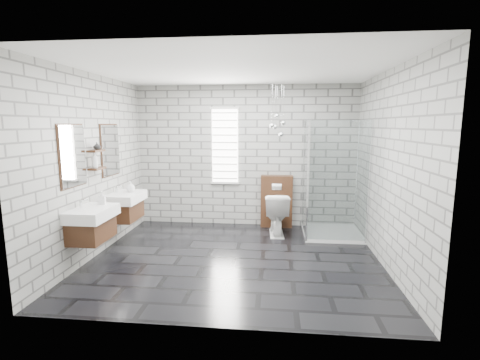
% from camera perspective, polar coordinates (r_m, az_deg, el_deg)
% --- Properties ---
extents(floor, '(4.20, 3.60, 0.02)m').
position_cam_1_polar(floor, '(5.28, -0.85, -12.78)').
color(floor, black).
rests_on(floor, ground).
extents(ceiling, '(4.20, 3.60, 0.02)m').
position_cam_1_polar(ceiling, '(4.96, -0.93, 17.80)').
color(ceiling, white).
rests_on(ceiling, wall_back).
extents(wall_back, '(4.20, 0.02, 2.70)m').
position_cam_1_polar(wall_back, '(6.73, 0.93, 3.90)').
color(wall_back, '#9C9B96').
rests_on(wall_back, floor).
extents(wall_front, '(4.20, 0.02, 2.70)m').
position_cam_1_polar(wall_front, '(3.17, -4.75, -1.98)').
color(wall_front, '#9C9B96').
rests_on(wall_front, floor).
extents(wall_left, '(0.02, 3.60, 2.70)m').
position_cam_1_polar(wall_left, '(5.60, -22.89, 2.13)').
color(wall_left, '#9C9B96').
rests_on(wall_left, floor).
extents(wall_right, '(0.02, 3.60, 2.70)m').
position_cam_1_polar(wall_right, '(5.14, 23.17, 1.56)').
color(wall_right, '#9C9B96').
rests_on(wall_right, floor).
extents(vanity_left, '(0.47, 0.70, 1.57)m').
position_cam_1_polar(vanity_left, '(5.12, -23.47, -5.25)').
color(vanity_left, '#402413').
rests_on(vanity_left, wall_left).
extents(vanity_right, '(0.47, 0.70, 1.57)m').
position_cam_1_polar(vanity_right, '(6.04, -18.59, -2.88)').
color(vanity_right, '#402413').
rests_on(vanity_right, wall_left).
extents(shelf_lower, '(0.14, 0.30, 0.03)m').
position_cam_1_polar(shelf_lower, '(5.52, -22.39, 1.76)').
color(shelf_lower, '#402413').
rests_on(shelf_lower, wall_left).
extents(shelf_upper, '(0.14, 0.30, 0.03)m').
position_cam_1_polar(shelf_upper, '(5.49, -22.55, 4.45)').
color(shelf_upper, '#402413').
rests_on(shelf_upper, wall_left).
extents(window, '(0.56, 0.05, 1.48)m').
position_cam_1_polar(window, '(6.74, -2.49, 5.60)').
color(window, white).
rests_on(window, wall_back).
extents(cistern_panel, '(0.60, 0.20, 1.00)m').
position_cam_1_polar(cistern_panel, '(6.73, 6.01, -3.48)').
color(cistern_panel, '#402413').
rests_on(cistern_panel, floor).
extents(flush_plate, '(0.18, 0.01, 0.12)m').
position_cam_1_polar(flush_plate, '(6.57, 6.05, -1.13)').
color(flush_plate, silver).
rests_on(flush_plate, cistern_panel).
extents(shower_enclosure, '(1.00, 1.00, 2.03)m').
position_cam_1_polar(shower_enclosure, '(6.29, 14.19, -4.57)').
color(shower_enclosure, white).
rests_on(shower_enclosure, floor).
extents(pendant_cluster, '(0.29, 0.28, 0.96)m').
position_cam_1_polar(pendant_cluster, '(6.25, 6.19, 9.07)').
color(pendant_cluster, silver).
rests_on(pendant_cluster, ceiling).
extents(toilet, '(0.47, 0.77, 0.76)m').
position_cam_1_polar(toilet, '(6.30, 5.99, -5.48)').
color(toilet, white).
rests_on(toilet, floor).
extents(soap_bottle_a, '(0.10, 0.11, 0.19)m').
position_cam_1_polar(soap_bottle_a, '(5.25, -21.70, -2.70)').
color(soap_bottle_a, '#B2B2B2').
rests_on(soap_bottle_a, vanity_left).
extents(soap_bottle_b, '(0.19, 0.19, 0.18)m').
position_cam_1_polar(soap_bottle_b, '(6.04, -17.53, -1.04)').
color(soap_bottle_b, '#B2B2B2').
rests_on(soap_bottle_b, vanity_right).
extents(soap_bottle_c, '(0.12, 0.12, 0.24)m').
position_cam_1_polar(soap_bottle_c, '(5.43, -22.76, 3.06)').
color(soap_bottle_c, '#B2B2B2').
rests_on(soap_bottle_c, shelf_lower).
extents(vase, '(0.12, 0.12, 0.11)m').
position_cam_1_polar(vase, '(5.50, -22.42, 5.17)').
color(vase, '#B2B2B2').
rests_on(vase, shelf_upper).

